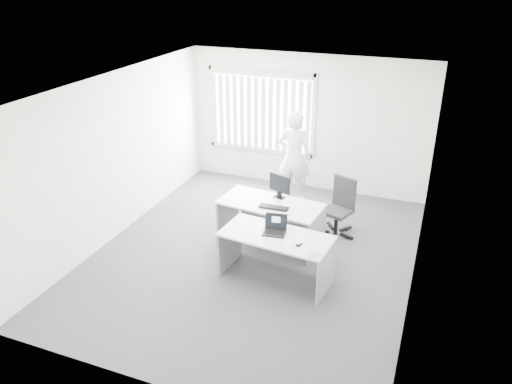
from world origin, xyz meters
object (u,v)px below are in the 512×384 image
at_px(desk_near, 276,247).
at_px(monitor, 280,186).
at_px(desk_far, 270,215).
at_px(office_chair, 338,217).
at_px(laptop, 274,226).
at_px(person, 294,157).

height_order(desk_near, monitor, monitor).
relative_size(desk_near, desk_far, 0.96).
bearing_deg(office_chair, desk_far, -122.00).
height_order(desk_far, laptop, laptop).
relative_size(desk_far, laptop, 5.34).
relative_size(desk_far, person, 0.96).
relative_size(desk_far, office_chair, 1.73).
bearing_deg(office_chair, person, 157.59).
height_order(desk_far, office_chair, office_chair).
bearing_deg(desk_far, laptop, -61.26).
height_order(desk_near, laptop, laptop).
relative_size(office_chair, laptop, 3.09).
distance_m(desk_far, person, 1.86).
xyz_separation_m(desk_near, laptop, (-0.04, 0.03, 0.34)).
height_order(desk_near, person, person).
height_order(person, laptop, person).
xyz_separation_m(desk_far, office_chair, (0.99, 0.78, -0.24)).
bearing_deg(desk_near, office_chair, 77.64).
distance_m(laptop, monitor, 1.21).
distance_m(desk_near, office_chair, 1.81).
bearing_deg(laptop, desk_far, 104.69).
bearing_deg(laptop, person, 93.11).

